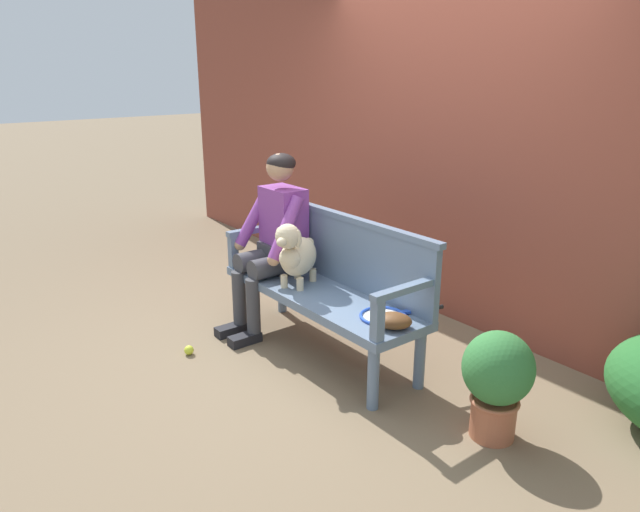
# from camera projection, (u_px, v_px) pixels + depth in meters

# --- Properties ---
(ground_plane) EXTENTS (40.00, 40.00, 0.00)m
(ground_plane) POSITION_uv_depth(u_px,v_px,m) (320.00, 351.00, 4.16)
(ground_plane) COLOR #7A664C
(brick_garden_fence) EXTENTS (8.00, 0.30, 2.76)m
(brick_garden_fence) POSITION_uv_depth(u_px,v_px,m) (457.00, 140.00, 4.50)
(brick_garden_fence) COLOR brown
(brick_garden_fence) RESTS_ON ground
(garden_bench) EXTENTS (1.68, 0.51, 0.46)m
(garden_bench) POSITION_uv_depth(u_px,v_px,m) (320.00, 299.00, 4.03)
(garden_bench) COLOR slate
(garden_bench) RESTS_ON ground
(bench_backrest) EXTENTS (1.72, 0.06, 0.50)m
(bench_backrest) POSITION_uv_depth(u_px,v_px,m) (346.00, 249.00, 4.07)
(bench_backrest) COLOR slate
(bench_backrest) RESTS_ON garden_bench
(bench_armrest_left_end) EXTENTS (0.06, 0.51, 0.28)m
(bench_armrest_left_end) POSITION_uv_depth(u_px,v_px,m) (247.00, 239.00, 4.50)
(bench_armrest_left_end) COLOR slate
(bench_armrest_left_end) RESTS_ON garden_bench
(bench_armrest_right_end) EXTENTS (0.06, 0.51, 0.28)m
(bench_armrest_right_end) POSITION_uv_depth(u_px,v_px,m) (394.00, 302.00, 3.30)
(bench_armrest_right_end) COLOR slate
(bench_armrest_right_end) RESTS_ON garden_bench
(person_seated) EXTENTS (0.56, 0.65, 1.33)m
(person_seated) POSITION_uv_depth(u_px,v_px,m) (274.00, 236.00, 4.32)
(person_seated) COLOR black
(person_seated) RESTS_ON ground
(dog_on_bench) EXTENTS (0.35, 0.46, 0.47)m
(dog_on_bench) POSITION_uv_depth(u_px,v_px,m) (296.00, 254.00, 4.03)
(dog_on_bench) COLOR beige
(dog_on_bench) RESTS_ON garden_bench
(tennis_racket) EXTENTS (0.37, 0.58, 0.03)m
(tennis_racket) POSITION_uv_depth(u_px,v_px,m) (387.00, 315.00, 3.60)
(tennis_racket) COLOR blue
(tennis_racket) RESTS_ON garden_bench
(baseball_glove) EXTENTS (0.28, 0.27, 0.09)m
(baseball_glove) POSITION_uv_depth(u_px,v_px,m) (393.00, 321.00, 3.44)
(baseball_glove) COLOR brown
(baseball_glove) RESTS_ON garden_bench
(tennis_ball) EXTENTS (0.07, 0.07, 0.07)m
(tennis_ball) POSITION_uv_depth(u_px,v_px,m) (189.00, 350.00, 4.10)
(tennis_ball) COLOR #CCDB33
(tennis_ball) RESTS_ON ground
(potted_plant) EXTENTS (0.38, 0.38, 0.61)m
(potted_plant) POSITION_uv_depth(u_px,v_px,m) (497.00, 378.00, 3.11)
(potted_plant) COLOR #A85B3D
(potted_plant) RESTS_ON ground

